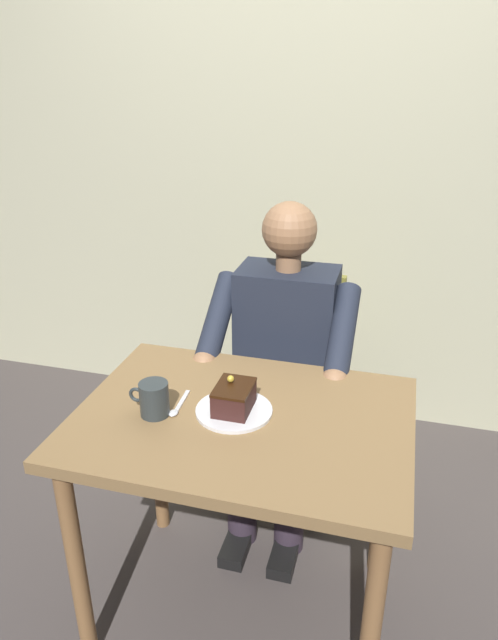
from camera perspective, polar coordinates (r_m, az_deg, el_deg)
The scene contains 9 objects.
ground_plane at distance 2.16m, azimuth -0.55°, elevation -26.45°, with size 14.00×14.00×0.00m, color #463F3D.
cafe_rear_panel at distance 2.70m, azimuth 7.71°, elevation 20.45°, with size 6.40×0.12×3.00m, color #B8B695.
dining_table at distance 1.70m, azimuth -0.63°, elevation -12.43°, with size 0.94×0.69×0.76m.
chair at distance 2.35m, azimuth 4.05°, elevation -5.54°, with size 0.42×0.42×0.91m.
seated_person at distance 2.14m, azimuth 3.21°, elevation -4.51°, with size 0.53×0.58×1.23m.
dessert_plate at distance 1.65m, azimuth -1.49°, elevation -8.93°, with size 0.22×0.22×0.01m, color white.
cake_slice at distance 1.63m, azimuth -1.51°, elevation -7.66°, with size 0.10×0.13×0.10m.
coffee_cup at distance 1.64m, azimuth -9.40°, elevation -7.64°, with size 0.12×0.08×0.10m.
dessert_spoon at distance 1.68m, azimuth -7.07°, elevation -8.54°, with size 0.03×0.14×0.01m.
Camera 1 is at (-0.38, 1.31, 1.67)m, focal length 32.38 mm.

